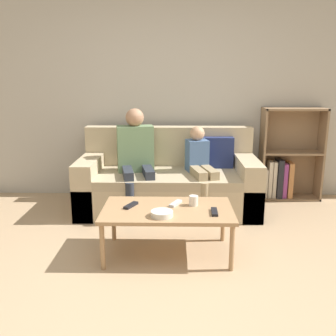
# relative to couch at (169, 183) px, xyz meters

# --- Properties ---
(ground_plane) EXTENTS (22.00, 22.00, 0.00)m
(ground_plane) POSITION_rel_couch_xyz_m (-0.04, -1.78, -0.30)
(ground_plane) COLOR tan
(wall_back) EXTENTS (12.00, 0.06, 2.60)m
(wall_back) POSITION_rel_couch_xyz_m (-0.04, 0.58, 1.00)
(wall_back) COLOR #B7B2A8
(wall_back) RESTS_ON ground_plane
(couch) EXTENTS (2.00, 0.92, 0.91)m
(couch) POSITION_rel_couch_xyz_m (0.00, 0.00, 0.00)
(couch) COLOR tan
(couch) RESTS_ON ground_plane
(bookshelf) EXTENTS (0.74, 0.28, 1.13)m
(bookshelf) POSITION_rel_couch_xyz_m (1.45, 0.42, 0.16)
(bookshelf) COLOR #8E7051
(bookshelf) RESTS_ON ground_plane
(coffee_table) EXTENTS (1.10, 0.64, 0.42)m
(coffee_table) POSITION_rel_couch_xyz_m (0.01, -1.16, 0.08)
(coffee_table) COLOR #A87F56
(coffee_table) RESTS_ON ground_plane
(person_adult) EXTENTS (0.47, 0.69, 1.16)m
(person_adult) POSITION_rel_couch_xyz_m (-0.36, -0.09, 0.37)
(person_adult) COLOR #282D38
(person_adult) RESTS_ON ground_plane
(person_child) EXTENTS (0.36, 0.66, 0.96)m
(person_child) POSITION_rel_couch_xyz_m (0.35, -0.14, 0.25)
(person_child) COLOR #9E8966
(person_child) RESTS_ON ground_plane
(cup_near) EXTENTS (0.08, 0.08, 0.09)m
(cup_near) POSITION_rel_couch_xyz_m (0.23, -1.07, 0.16)
(cup_near) COLOR silver
(cup_near) RESTS_ON coffee_table
(tv_remote_0) EXTENTS (0.12, 0.17, 0.02)m
(tv_remote_0) POSITION_rel_couch_xyz_m (-0.31, -1.12, 0.12)
(tv_remote_0) COLOR black
(tv_remote_0) RESTS_ON coffee_table
(tv_remote_1) EXTENTS (0.05, 0.17, 0.02)m
(tv_remote_1) POSITION_rel_couch_xyz_m (0.39, -1.26, 0.12)
(tv_remote_1) COLOR black
(tv_remote_1) RESTS_ON coffee_table
(tv_remote_2) EXTENTS (0.12, 0.17, 0.02)m
(tv_remote_2) POSITION_rel_couch_xyz_m (0.07, -1.06, 0.12)
(tv_remote_2) COLOR #B7B7BC
(tv_remote_2) RESTS_ON coffee_table
(snack_bowl) EXTENTS (0.18, 0.18, 0.05)m
(snack_bowl) POSITION_rel_couch_xyz_m (-0.03, -1.34, 0.14)
(snack_bowl) COLOR beige
(snack_bowl) RESTS_ON coffee_table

